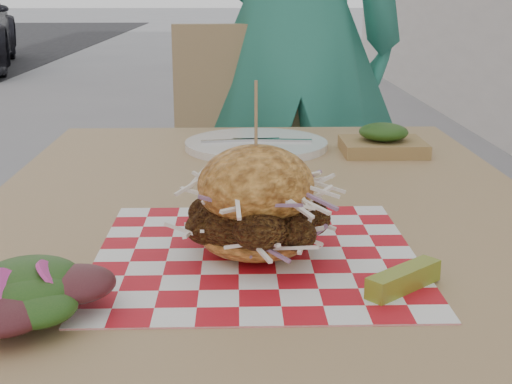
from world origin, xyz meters
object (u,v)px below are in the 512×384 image
(diner, at_px, (292,40))
(patio_chair, at_px, (249,175))
(patio_table, at_px, (264,262))
(sandwich, at_px, (256,208))

(diner, bearing_deg, patio_chair, 46.97)
(patio_table, xyz_separation_m, patio_chair, (-0.00, 0.95, -0.12))
(patio_chair, xyz_separation_m, sandwich, (-0.01, -1.12, 0.25))
(diner, relative_size, sandwich, 9.23)
(patio_table, distance_m, sandwich, 0.22)
(diner, distance_m, sandwich, 1.27)
(patio_table, bearing_deg, diner, 83.74)
(patio_table, relative_size, patio_chair, 1.26)
(patio_table, height_order, patio_chair, patio_chair)
(patio_chair, relative_size, sandwich, 4.85)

